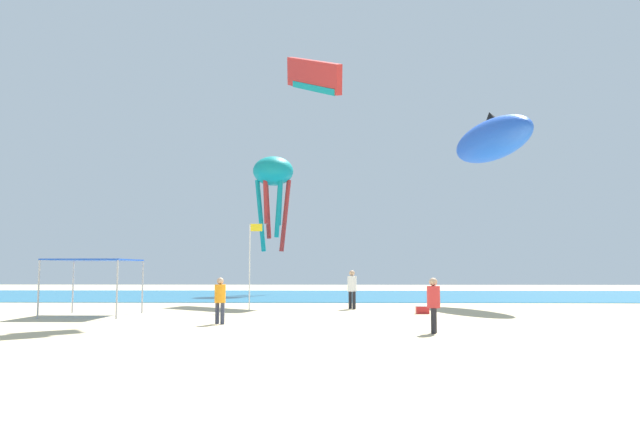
{
  "coord_description": "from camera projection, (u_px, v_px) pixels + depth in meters",
  "views": [
    {
      "loc": [
        1.37,
        -21.89,
        1.95
      ],
      "look_at": [
        0.47,
        14.18,
        5.16
      ],
      "focal_mm": 35.06,
      "sensor_mm": 36.0,
      "label": 1
    }
  ],
  "objects": [
    {
      "name": "ground",
      "position": [
        296.0,
        327.0,
        21.66
      ],
      "size": [
        110.0,
        110.0,
        0.1
      ],
      "primitive_type": "cube",
      "color": "#D1BA8C"
    },
    {
      "name": "cooler_box",
      "position": [
        422.0,
        310.0,
        27.2
      ],
      "size": [
        0.57,
        0.37,
        0.35
      ],
      "color": "red",
      "rests_on": "ground"
    },
    {
      "name": "person_leftmost",
      "position": [
        434.0,
        301.0,
        19.0
      ],
      "size": [
        0.4,
        0.44,
        1.68
      ],
      "rotation": [
        0.0,
        0.0,
        1.32
      ],
      "color": "black",
      "rests_on": "ground"
    },
    {
      "name": "ocean_strip",
      "position": [
        317.0,
        295.0,
        45.7
      ],
      "size": [
        110.0,
        20.04,
        0.03
      ],
      "primitive_type": "cube",
      "color": "#1E6B93",
      "rests_on": "ground"
    },
    {
      "name": "person_near_tent",
      "position": [
        352.0,
        286.0,
        30.4
      ],
      "size": [
        0.45,
        0.45,
        1.88
      ],
      "rotation": [
        0.0,
        0.0,
        2.12
      ],
      "color": "black",
      "rests_on": "ground"
    },
    {
      "name": "kite_parafoil_red",
      "position": [
        313.0,
        76.0,
        41.06
      ],
      "size": [
        3.8,
        5.71,
        3.96
      ],
      "rotation": [
        0.0,
        0.0,
        5.34
      ],
      "color": "red"
    },
    {
      "name": "canopy_tent",
      "position": [
        94.0,
        262.0,
        26.28
      ],
      "size": [
        3.2,
        3.32,
        2.36
      ],
      "color": "#B2B2B7",
      "rests_on": "ground"
    },
    {
      "name": "kite_octopus_teal",
      "position": [
        273.0,
        176.0,
        48.55
      ],
      "size": [
        4.24,
        4.24,
        7.4
      ],
      "rotation": [
        0.0,
        0.0,
        1.08
      ],
      "color": "teal"
    },
    {
      "name": "kite_inflatable_blue",
      "position": [
        492.0,
        140.0,
        35.11
      ],
      "size": [
        4.6,
        8.24,
        3.15
      ],
      "rotation": [
        0.0,
        0.0,
        4.96
      ],
      "color": "blue"
    },
    {
      "name": "banner_flag",
      "position": [
        251.0,
        259.0,
        29.35
      ],
      "size": [
        0.61,
        0.06,
        4.07
      ],
      "color": "silver",
      "rests_on": "ground"
    },
    {
      "name": "person_central",
      "position": [
        220.0,
        297.0,
        22.16
      ],
      "size": [
        0.39,
        0.39,
        1.64
      ],
      "rotation": [
        0.0,
        0.0,
        2.43
      ],
      "color": "#33384C",
      "rests_on": "ground"
    }
  ]
}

